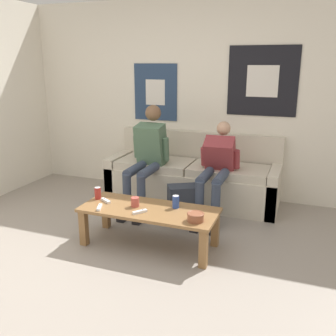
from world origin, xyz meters
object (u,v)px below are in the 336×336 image
(ceramic_bowl, at_px, (196,217))
(game_controller_near_right, at_px, (99,207))
(drink_can_red, at_px, (98,193))
(couch, at_px, (193,178))
(person_seated_adult, at_px, (147,154))
(pillar_candle, at_px, (135,202))
(drink_can_blue, at_px, (176,202))
(person_seated_teen, at_px, (217,167))
(coffee_table, at_px, (149,214))
(game_controller_near_left, at_px, (140,212))
(game_controller_far_center, at_px, (106,201))
(backpack, at_px, (185,206))

(ceramic_bowl, xyz_separation_m, game_controller_near_right, (-0.96, -0.04, -0.03))
(drink_can_red, height_order, game_controller_near_right, drink_can_red)
(couch, distance_m, person_seated_adult, 0.73)
(pillar_candle, distance_m, drink_can_blue, 0.40)
(person_seated_adult, relative_size, person_seated_teen, 1.16)
(ceramic_bowl, bearing_deg, coffee_table, 165.87)
(ceramic_bowl, xyz_separation_m, game_controller_near_left, (-0.54, -0.01, -0.03))
(coffee_table, distance_m, game_controller_near_left, 0.16)
(drink_can_red, distance_m, game_controller_near_right, 0.28)
(game_controller_near_left, bearing_deg, pillar_candle, 130.04)
(pillar_candle, bearing_deg, coffee_table, 0.26)
(game_controller_far_center, bearing_deg, drink_can_blue, 7.71)
(coffee_table, bearing_deg, game_controller_near_right, -159.30)
(person_seated_teen, bearing_deg, backpack, -126.16)
(person_seated_adult, xyz_separation_m, pillar_candle, (0.28, -0.95, -0.24))
(coffee_table, relative_size, ceramic_bowl, 8.52)
(backpack, bearing_deg, person_seated_adult, 150.34)
(drink_can_red, relative_size, game_controller_near_right, 0.85)
(person_seated_adult, bearing_deg, game_controller_far_center, -93.15)
(coffee_table, distance_m, drink_can_red, 0.62)
(drink_can_red, bearing_deg, drink_can_blue, 3.43)
(game_controller_near_left, bearing_deg, backpack, 75.05)
(drink_can_blue, height_order, drink_can_red, same)
(person_seated_teen, bearing_deg, game_controller_far_center, -133.39)
(drink_can_blue, distance_m, game_controller_near_left, 0.37)
(couch, bearing_deg, game_controller_far_center, -110.74)
(ceramic_bowl, distance_m, game_controller_far_center, 1.00)
(drink_can_blue, xyz_separation_m, game_controller_far_center, (-0.72, -0.10, -0.05))
(drink_can_red, distance_m, game_controller_near_left, 0.60)
(drink_can_red, xyz_separation_m, game_controller_far_center, (0.12, -0.05, -0.05))
(person_seated_adult, xyz_separation_m, game_controller_near_left, (0.39, -1.08, -0.28))
(backpack, distance_m, drink_can_red, 0.97)
(game_controller_near_left, bearing_deg, person_seated_adult, 110.02)
(couch, height_order, ceramic_bowl, couch)
(person_seated_adult, bearing_deg, game_controller_near_right, -90.98)
(person_seated_adult, relative_size, game_controller_near_right, 8.52)
(backpack, bearing_deg, couch, 100.10)
(pillar_candle, bearing_deg, drink_can_red, 172.67)
(person_seated_adult, distance_m, drink_can_red, 0.94)
(person_seated_teen, relative_size, drink_can_blue, 8.67)
(game_controller_near_left, height_order, game_controller_near_right, same)
(game_controller_near_right, bearing_deg, person_seated_teen, 52.50)
(coffee_table, height_order, drink_can_red, drink_can_red)
(person_seated_teen, relative_size, backpack, 2.42)
(couch, height_order, drink_can_red, couch)
(person_seated_adult, distance_m, ceramic_bowl, 1.45)
(coffee_table, xyz_separation_m, person_seated_adult, (-0.43, 0.95, 0.35))
(couch, xyz_separation_m, coffee_table, (-0.03, -1.36, 0.03))
(game_controller_near_right, bearing_deg, drink_can_blue, 22.08)
(ceramic_bowl, xyz_separation_m, pillar_candle, (-0.65, 0.13, 0.00))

